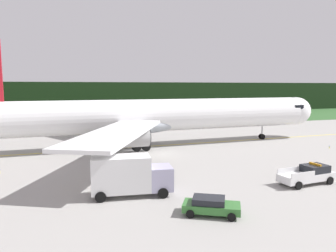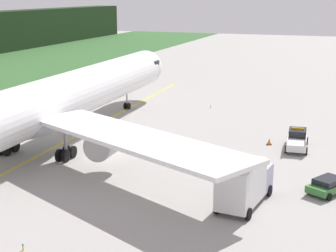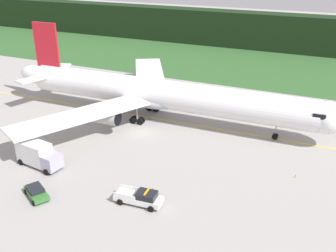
# 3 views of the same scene
# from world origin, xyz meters

# --- Properties ---
(ground) EXTENTS (320.00, 320.00, 0.00)m
(ground) POSITION_xyz_m (0.00, 0.00, 0.00)
(ground) COLOR #9A9793
(taxiway_centerline_main) EXTENTS (81.71, 2.05, 0.01)m
(taxiway_centerline_main) POSITION_xyz_m (1.34, 6.34, 0.00)
(taxiway_centerline_main) COLOR yellow
(taxiway_centerline_main) RESTS_ON ground
(airliner) EXTENTS (60.36, 47.04, 15.44)m
(airliner) POSITION_xyz_m (0.51, 6.32, 4.71)
(airliner) COLOR white
(airliner) RESTS_ON ground
(ops_pickup_truck) EXTENTS (5.89, 2.57, 1.94)m
(ops_pickup_truck) POSITION_xyz_m (9.35, -17.40, 0.90)
(ops_pickup_truck) COLOR silver
(ops_pickup_truck) RESTS_ON ground
(catering_truck) EXTENTS (7.05, 3.42, 3.63)m
(catering_truck) POSITION_xyz_m (-7.63, -15.35, 1.83)
(catering_truck) COLOR #A7A2C2
(catering_truck) RESTS_ON ground
(staff_car) EXTENTS (4.49, 3.61, 1.30)m
(staff_car) POSITION_xyz_m (-2.85, -21.27, 0.70)
(staff_car) COLOR #326F2E
(staff_car) RESTS_ON ground
(apron_cone) EXTENTS (0.54, 0.54, 0.68)m
(apron_cone) POSITION_xyz_m (9.60, -14.52, 0.33)
(apron_cone) COLOR black
(apron_cone) RESTS_ON ground
(taxiway_edge_light_east) EXTENTS (0.12, 0.12, 0.40)m
(taxiway_edge_light_east) POSITION_xyz_m (25.30, -3.91, 0.22)
(taxiway_edge_light_east) COLOR yellow
(taxiway_edge_light_east) RESTS_ON ground
(taxiway_edge_light_west) EXTENTS (0.12, 0.12, 0.45)m
(taxiway_edge_light_west) POSITION_xyz_m (-19.45, -3.91, 0.24)
(taxiway_edge_light_west) COLOR yellow
(taxiway_edge_light_west) RESTS_ON ground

